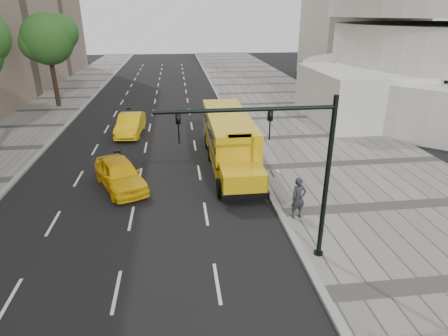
{
  "coord_description": "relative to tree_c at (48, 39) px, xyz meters",
  "views": [
    {
      "loc": [
        1.41,
        -20.64,
        8.91
      ],
      "look_at": [
        3.5,
        -4.0,
        1.9
      ],
      "focal_mm": 30.0,
      "sensor_mm": 36.0,
      "label": 1
    }
  ],
  "objects": [
    {
      "name": "ground",
      "position": [
        10.41,
        -18.38,
        -6.58
      ],
      "size": [
        140.0,
        140.0,
        0.0
      ],
      "primitive_type": "plane",
      "color": "black",
      "rests_on": "ground"
    },
    {
      "name": "sidewalk_museum",
      "position": [
        22.41,
        -18.38,
        -6.51
      ],
      "size": [
        12.0,
        140.0,
        0.15
      ],
      "primitive_type": "cube",
      "color": "gray",
      "rests_on": "ground"
    },
    {
      "name": "curb_museum",
      "position": [
        16.41,
        -18.38,
        -6.51
      ],
      "size": [
        0.3,
        140.0,
        0.15
      ],
      "primitive_type": "cube",
      "color": "gray",
      "rests_on": "ground"
    },
    {
      "name": "curb_far",
      "position": [
        2.41,
        -18.38,
        -6.51
      ],
      "size": [
        0.3,
        140.0,
        0.15
      ],
      "primitive_type": "cube",
      "color": "gray",
      "rests_on": "ground"
    },
    {
      "name": "tree_c",
      "position": [
        0.0,
        0.0,
        0.0
      ],
      "size": [
        5.36,
        4.77,
        8.93
      ],
      "color": "black",
      "rests_on": "ground"
    },
    {
      "name": "school_bus",
      "position": [
        14.91,
        -16.79,
        -4.82
      ],
      "size": [
        2.96,
        11.56,
        3.19
      ],
      "color": "gold",
      "rests_on": "ground"
    },
    {
      "name": "taxi_near",
      "position": [
        8.53,
        -19.93,
        -5.77
      ],
      "size": [
        3.68,
        5.14,
        1.62
      ],
      "primitive_type": "imported",
      "rotation": [
        0.0,
        0.0,
        0.41
      ],
      "color": "yellow",
      "rests_on": "ground"
    },
    {
      "name": "taxi_far",
      "position": [
        8.08,
        -10.13,
        -5.78
      ],
      "size": [
        2.03,
        4.97,
        1.6
      ],
      "primitive_type": "imported",
      "rotation": [
        0.0,
        0.0,
        -0.07
      ],
      "color": "yellow",
      "rests_on": "ground"
    },
    {
      "name": "pedestrian",
      "position": [
        17.05,
        -24.47,
        -5.46
      ],
      "size": [
        0.79,
        0.6,
        1.95
      ],
      "primitive_type": "imported",
      "rotation": [
        0.0,
        0.0,
        0.2
      ],
      "color": "#28272E",
      "rests_on": "sidewalk_museum"
    },
    {
      "name": "traffic_signal",
      "position": [
        15.6,
        -27.36,
        -2.49
      ],
      "size": [
        6.18,
        0.36,
        6.4
      ],
      "color": "black",
      "rests_on": "ground"
    }
  ]
}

